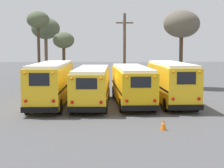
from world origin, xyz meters
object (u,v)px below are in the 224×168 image
(school_bus_0, at_px, (52,82))
(bare_tree_3, at_px, (46,29))
(bare_tree_2, at_px, (64,42))
(school_bus_1, at_px, (92,85))
(school_bus_3, at_px, (171,81))
(bare_tree_0, at_px, (38,22))
(bare_tree_1, at_px, (182,25))
(utility_pole, at_px, (125,51))
(school_bus_2, at_px, (132,83))
(traffic_cone, at_px, (163,124))

(school_bus_0, bearing_deg, bare_tree_3, 100.25)
(bare_tree_3, bearing_deg, bare_tree_2, -61.50)
(school_bus_0, distance_m, bare_tree_3, 18.42)
(school_bus_1, relative_size, school_bus_3, 0.99)
(bare_tree_0, bearing_deg, bare_tree_1, -0.55)
(school_bus_1, relative_size, bare_tree_2, 1.57)
(school_bus_1, bearing_deg, utility_pole, 71.00)
(school_bus_2, bearing_deg, utility_pole, 89.91)
(school_bus_0, xyz_separation_m, utility_pole, (6.38, 8.86, 2.36))
(bare_tree_1, xyz_separation_m, bare_tree_2, (-13.17, 1.31, -1.83))
(bare_tree_2, height_order, traffic_cone, bare_tree_2)
(school_bus_3, distance_m, bare_tree_0, 17.38)
(school_bus_1, distance_m, school_bus_3, 6.41)
(school_bus_1, relative_size, bare_tree_3, 1.18)
(school_bus_2, xyz_separation_m, bare_tree_3, (-9.52, 17.08, 5.20))
(school_bus_0, distance_m, traffic_cone, 11.48)
(school_bus_2, bearing_deg, bare_tree_1, 58.50)
(bare_tree_0, height_order, bare_tree_2, bare_tree_0)
(school_bus_3, xyz_separation_m, bare_tree_0, (-12.50, 10.74, 5.52))
(bare_tree_0, xyz_separation_m, bare_tree_3, (-0.20, 6.36, -0.47))
(bare_tree_2, bearing_deg, school_bus_1, -74.50)
(school_bus_0, xyz_separation_m, bare_tree_0, (-2.95, 11.08, 5.49))
(school_bus_0, height_order, bare_tree_2, bare_tree_2)
(school_bus_1, height_order, bare_tree_0, bare_tree_0)
(bare_tree_1, xyz_separation_m, bare_tree_3, (-15.99, 6.51, -0.19))
(bare_tree_2, bearing_deg, utility_pole, -26.70)
(school_bus_2, distance_m, traffic_cone, 9.21)
(bare_tree_2, distance_m, traffic_cone, 22.82)
(school_bus_3, bearing_deg, bare_tree_0, 139.32)
(bare_tree_2, bearing_deg, school_bus_3, -50.32)
(bare_tree_2, bearing_deg, bare_tree_0, -156.21)
(bare_tree_3, bearing_deg, school_bus_1, -70.47)
(school_bus_0, relative_size, traffic_cone, 16.71)
(bare_tree_0, xyz_separation_m, bare_tree_1, (15.79, -0.15, -0.28))
(school_bus_2, bearing_deg, school_bus_0, -176.76)
(bare_tree_0, bearing_deg, school_bus_1, -61.91)
(bare_tree_1, height_order, bare_tree_3, bare_tree_1)
(school_bus_2, xyz_separation_m, bare_tree_0, (-9.32, 10.72, 5.66))
(utility_pole, relative_size, traffic_cone, 12.47)
(school_bus_0, bearing_deg, traffic_cone, -49.94)
(school_bus_3, relative_size, bare_tree_2, 1.58)
(utility_pole, xyz_separation_m, bare_tree_0, (-9.33, 2.21, 3.14))
(school_bus_1, xyz_separation_m, bare_tree_1, (9.66, 11.35, 5.41))
(utility_pole, relative_size, bare_tree_0, 0.95)
(school_bus_1, height_order, bare_tree_2, bare_tree_2)
(school_bus_1, distance_m, bare_tree_2, 13.61)
(school_bus_3, xyz_separation_m, bare_tree_3, (-12.70, 17.11, 5.05))
(bare_tree_3, xyz_separation_m, traffic_cone, (10.47, -26.15, -6.51))
(school_bus_2, xyz_separation_m, bare_tree_2, (-6.69, 11.87, 3.55))
(school_bus_2, height_order, utility_pole, utility_pole)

